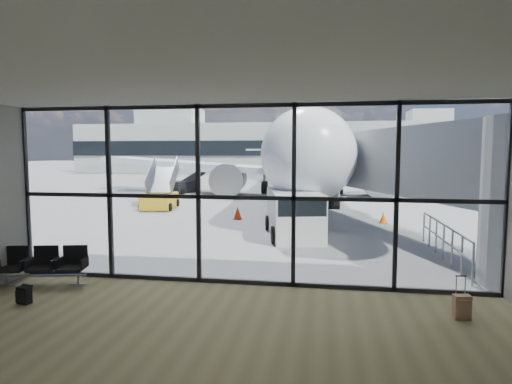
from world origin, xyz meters
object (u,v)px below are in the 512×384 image
(airliner, at_px, (302,154))
(belt_loader, at_px, (185,186))
(suitcase, at_px, (462,307))
(seating_row, at_px, (44,263))
(mobile_stairs, at_px, (160,199))
(service_van, at_px, (294,213))
(backpack, at_px, (24,295))

(airliner, distance_m, belt_loader, 9.99)
(belt_loader, bearing_deg, suitcase, -38.35)
(seating_row, xyz_separation_m, mobile_stairs, (-2.72, 14.42, 0.05))
(airliner, xyz_separation_m, mobile_stairs, (-7.74, -11.39, -2.57))
(suitcase, bearing_deg, seating_row, 167.90)
(airliner, bearing_deg, mobile_stairs, -128.26)
(service_van, relative_size, belt_loader, 1.18)
(backpack, xyz_separation_m, suitcase, (9.19, 0.62, 0.06))
(seating_row, distance_m, belt_loader, 24.55)
(seating_row, bearing_deg, airliner, 66.54)
(suitcase, height_order, belt_loader, belt_loader)
(backpack, height_order, belt_loader, belt_loader)
(airliner, relative_size, belt_loader, 10.68)
(service_van, bearing_deg, belt_loader, 108.80)
(backpack, relative_size, mobile_stairs, 0.12)
(backpack, height_order, service_van, service_van)
(mobile_stairs, bearing_deg, service_van, -48.45)
(seating_row, height_order, suitcase, seating_row)
(suitcase, xyz_separation_m, mobile_stairs, (-12.41, 15.20, 0.32))
(suitcase, xyz_separation_m, service_van, (-3.91, 7.92, 0.67))
(airliner, distance_m, mobile_stairs, 14.01)
(seating_row, height_order, belt_loader, belt_loader)
(service_van, xyz_separation_m, belt_loader, (-10.26, 17.01, -0.38))
(suitcase, height_order, service_van, service_van)
(airliner, relative_size, service_van, 9.03)
(airliner, bearing_deg, backpack, -103.50)
(backpack, distance_m, service_van, 10.06)
(suitcase, bearing_deg, belt_loader, 112.15)
(seating_row, distance_m, suitcase, 9.72)
(backpack, xyz_separation_m, belt_loader, (-4.98, 25.54, 0.35))
(seating_row, xyz_separation_m, belt_loader, (-4.48, 24.14, 0.03))
(mobile_stairs, bearing_deg, seating_row, -87.17)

